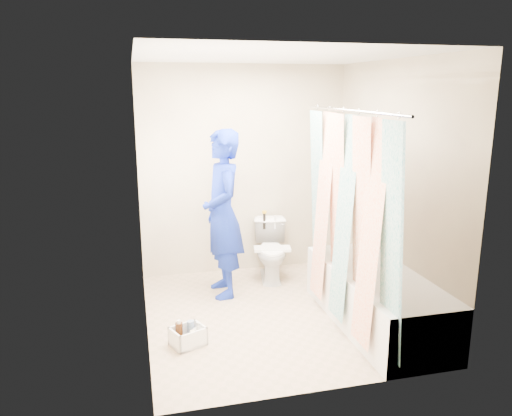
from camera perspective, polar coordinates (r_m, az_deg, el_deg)
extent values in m
plane|color=tan|center=(4.94, 2.04, -12.01)|extent=(2.60, 2.60, 0.00)
cube|color=silver|center=(4.47, 2.31, 16.98)|extent=(2.40, 2.60, 0.02)
cube|color=#C4B996|center=(5.80, -1.40, 4.28)|extent=(2.40, 0.02, 2.40)
cube|color=#C4B996|center=(3.36, 8.31, -2.65)|extent=(2.40, 0.02, 2.40)
cube|color=#C4B996|center=(4.38, -13.08, 0.93)|extent=(0.02, 2.60, 2.40)
cube|color=#C4B996|center=(5.02, 15.46, 2.35)|extent=(0.02, 2.60, 2.40)
cube|color=white|center=(4.77, 13.53, -10.05)|extent=(0.70, 1.75, 0.50)
cube|color=white|center=(4.70, 13.67, -7.70)|extent=(0.58, 1.63, 0.06)
cylinder|color=silver|center=(4.25, 10.77, 10.87)|extent=(0.02, 1.90, 0.02)
cube|color=white|center=(4.39, 10.24, -1.35)|extent=(0.06, 1.75, 1.80)
imported|color=silver|center=(5.70, 1.78, -4.89)|extent=(0.49, 0.71, 0.66)
cube|color=white|center=(5.58, 1.87, -4.67)|extent=(0.43, 0.25, 0.03)
cylinder|color=black|center=(5.77, 0.96, -1.48)|extent=(0.03, 0.03, 0.19)
cylinder|color=yellow|center=(5.75, 0.97, -0.46)|extent=(0.05, 0.05, 0.03)
cylinder|color=white|center=(5.79, 2.18, -1.63)|extent=(0.02, 0.02, 0.16)
imported|color=#0D148A|center=(5.14, -3.84, -0.71)|extent=(0.46, 0.66, 1.74)
cube|color=white|center=(4.44, -7.75, -15.10)|extent=(0.33, 0.31, 0.03)
cube|color=white|center=(4.35, -9.27, -14.74)|extent=(0.10, 0.21, 0.16)
cube|color=white|center=(4.46, -6.34, -13.91)|extent=(0.10, 0.21, 0.16)
cube|color=white|center=(4.33, -7.11, -14.84)|extent=(0.25, 0.12, 0.16)
cube|color=white|center=(4.48, -8.43, -13.83)|extent=(0.25, 0.12, 0.16)
cylinder|color=#3B1D0B|center=(4.39, -8.77, -13.94)|extent=(0.06, 0.06, 0.18)
cylinder|color=silver|center=(4.45, -7.47, -13.62)|extent=(0.06, 0.06, 0.16)
cylinder|color=beige|center=(4.37, -7.27, -14.44)|extent=(0.04, 0.04, 0.12)
cylinder|color=#3B1D0B|center=(4.35, -8.15, -15.13)|extent=(0.05, 0.05, 0.05)
cylinder|color=gold|center=(4.33, -8.16, -14.75)|extent=(0.06, 0.06, 0.01)
imported|color=white|center=(4.40, -6.61, -13.87)|extent=(0.11, 0.11, 0.17)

